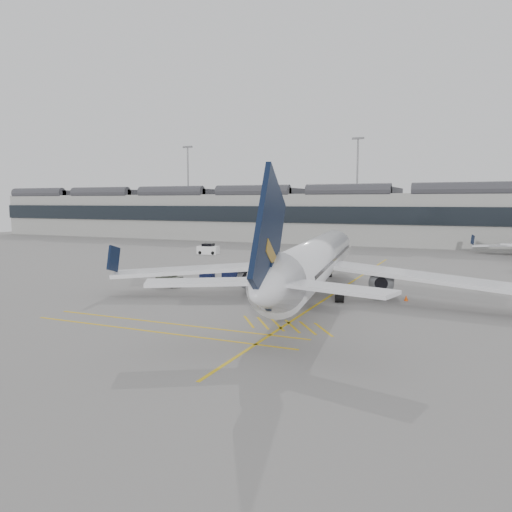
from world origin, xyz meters
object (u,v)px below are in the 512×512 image
at_px(belt_loader, 282,283).
at_px(pushback_tug, 169,281).
at_px(ramp_agent_b, 263,286).
at_px(airliner_main, 314,262).
at_px(baggage_cart_a, 288,277).
at_px(ramp_agent_a, 278,277).

bearing_deg(belt_loader, pushback_tug, -178.16).
relative_size(ramp_agent_b, pushback_tug, 0.69).
bearing_deg(airliner_main, pushback_tug, 173.73).
height_order(airliner_main, belt_loader, airliner_main).
relative_size(airliner_main, pushback_tug, 16.02).
xyz_separation_m(baggage_cart_a, ramp_agent_a, (-0.81, -0.82, 0.02)).
distance_m(airliner_main, pushback_tug, 16.58).
xyz_separation_m(airliner_main, ramp_agent_a, (-5.62, 5.08, -2.54)).
xyz_separation_m(belt_loader, baggage_cart_a, (-0.15, 2.35, 0.32)).
xyz_separation_m(ramp_agent_b, pushback_tug, (-11.35, 0.44, -0.29)).
height_order(belt_loader, ramp_agent_a, belt_loader).
distance_m(belt_loader, ramp_agent_b, 4.54).
height_order(baggage_cart_a, ramp_agent_a, ramp_agent_a).
height_order(baggage_cart_a, pushback_tug, baggage_cart_a).
height_order(airliner_main, ramp_agent_b, airliner_main).
height_order(airliner_main, baggage_cart_a, airliner_main).
distance_m(belt_loader, baggage_cart_a, 2.37).
xyz_separation_m(airliner_main, baggage_cart_a, (-4.82, 5.90, -2.56)).
distance_m(airliner_main, ramp_agent_b, 5.67).
height_order(ramp_agent_a, ramp_agent_b, ramp_agent_b).
bearing_deg(airliner_main, baggage_cart_a, 121.12).
bearing_deg(ramp_agent_b, baggage_cart_a, -131.92).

